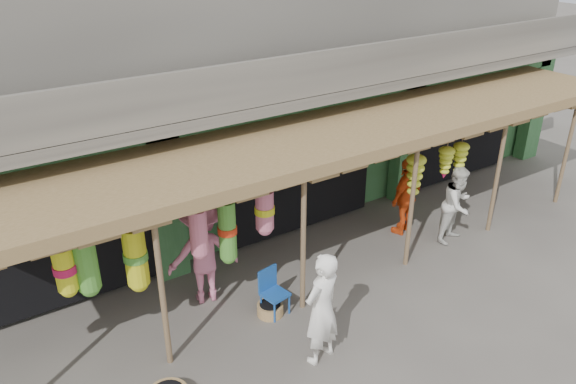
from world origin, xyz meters
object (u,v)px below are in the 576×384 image
person_right (458,204)px  person_shopper (203,252)px  person_vendor (406,196)px  blue_chair (272,289)px  person_front (322,309)px

person_right → person_shopper: person_shopper is taller
person_right → person_vendor: (-0.66, 0.84, 0.03)m
blue_chair → person_shopper: bearing=118.4°
person_front → person_shopper: size_ratio=0.98×
person_right → person_vendor: bearing=114.8°
blue_chair → person_front: size_ratio=0.45×
blue_chair → person_shopper: person_shopper is taller
person_right → person_shopper: (-5.34, 1.03, 0.13)m
person_right → person_vendor: person_vendor is taller
person_front → person_vendor: (3.87, 2.20, -0.07)m
person_vendor → person_shopper: person_shopper is taller
person_right → person_shopper: size_ratio=0.87×
person_right → blue_chair: bearing=166.1°
person_front → person_right: size_ratio=1.13×
person_vendor → person_front: bearing=14.5°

